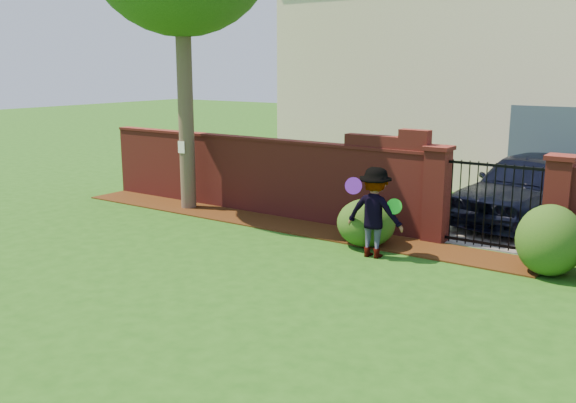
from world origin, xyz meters
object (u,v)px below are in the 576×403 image
Objects in this scene: car at (523,189)px; frisbee_purple at (354,186)px; man at (374,213)px; frisbee_green at (394,206)px.

frisbee_purple is (-1.79, -4.29, 0.54)m from car.
man is at bearing 47.55° from frisbee_purple.
man reaches higher than frisbee_purple.
frisbee_purple is 0.79m from frisbee_green.
car reaches higher than frisbee_purple.
frisbee_purple is at bearing -100.91° from car.
frisbee_green is (-1.13, -4.00, 0.20)m from car.
car is 16.54× the size of frisbee_green.
man is 0.64m from frisbee_purple.
frisbee_purple reaches higher than frisbee_green.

